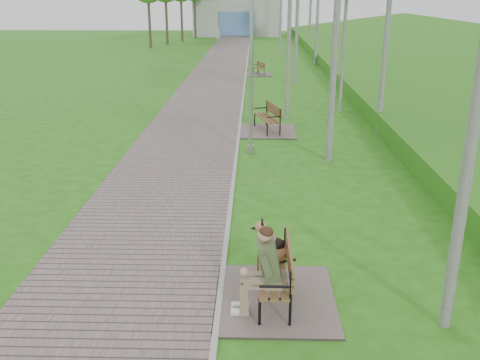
# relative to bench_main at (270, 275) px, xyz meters

# --- Properties ---
(ground) EXTENTS (120.00, 120.00, 0.00)m
(ground) POSITION_rel_bench_main_xyz_m (-0.83, 6.30, -0.49)
(ground) COLOR #2A6012
(ground) RESTS_ON ground
(walkway) EXTENTS (3.50, 67.00, 0.04)m
(walkway) POSITION_rel_bench_main_xyz_m (-2.58, 27.80, -0.47)
(walkway) COLOR #685954
(walkway) RESTS_ON ground
(kerb) EXTENTS (0.10, 67.00, 0.05)m
(kerb) POSITION_rel_bench_main_xyz_m (-0.83, 27.80, -0.46)
(kerb) COLOR #999993
(kerb) RESTS_ON ground
(embankment) EXTENTS (14.00, 70.00, 1.60)m
(embankment) POSITION_rel_bench_main_xyz_m (11.17, 26.30, -0.49)
(embankment) COLOR #3E9724
(embankment) RESTS_ON ground
(building_north) EXTENTS (10.00, 5.20, 4.00)m
(building_north) POSITION_rel_bench_main_xyz_m (-2.33, 57.28, 1.51)
(building_north) COLOR #9E9E99
(building_north) RESTS_ON ground
(bench_main) EXTENTS (1.99, 2.21, 1.73)m
(bench_main) POSITION_rel_bench_main_xyz_m (0.00, 0.00, 0.00)
(bench_main) COLOR #685954
(bench_main) RESTS_ON ground
(bench_second) EXTENTS (2.03, 2.26, 1.25)m
(bench_second) POSITION_rel_bench_main_xyz_m (0.19, 11.46, -0.25)
(bench_second) COLOR #685954
(bench_second) RESTS_ON ground
(bench_third) EXTENTS (1.55, 1.72, 0.95)m
(bench_third) POSITION_rel_bench_main_xyz_m (-0.07, 25.85, -0.32)
(bench_third) COLOR #685954
(bench_third) RESTS_ON ground
(lamp_post_near) EXTENTS (0.19, 0.19, 4.95)m
(lamp_post_near) POSITION_rel_bench_main_xyz_m (-0.38, 8.58, 1.82)
(lamp_post_near) COLOR #929499
(lamp_post_near) RESTS_ON ground
(lamp_post_second) EXTENTS (0.19, 0.19, 4.95)m
(lamp_post_second) POSITION_rel_bench_main_xyz_m (-0.42, 26.80, 1.82)
(lamp_post_second) COLOR #929499
(lamp_post_second) RESTS_ON ground
(lamp_post_third) EXTENTS (0.21, 0.21, 5.42)m
(lamp_post_third) POSITION_rel_bench_main_xyz_m (-0.48, 35.50, 2.04)
(lamp_post_third) COLOR #929499
(lamp_post_third) RESTS_ON ground
(pedestrian_near) EXTENTS (0.62, 0.47, 1.52)m
(pedestrian_near) POSITION_rel_bench_main_xyz_m (-3.96, 46.66, 0.27)
(pedestrian_near) COLOR silver
(pedestrian_near) RESTS_ON ground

